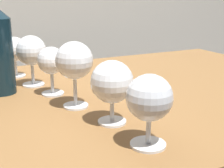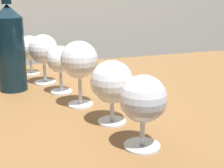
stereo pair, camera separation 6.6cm
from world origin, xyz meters
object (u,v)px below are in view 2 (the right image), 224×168
at_px(wine_glass_port, 112,83).
at_px(wine_glass_cabernet, 60,61).
at_px(wine_glass_rose, 30,48).
at_px(wine_glass_merlot, 43,50).
at_px(wine_glass_pinot, 143,101).
at_px(wine_bottle, 10,46).
at_px(wine_glass_white, 79,61).

xyz_separation_m(wine_glass_port, wine_glass_cabernet, (-0.06, 0.25, 0.00)).
xyz_separation_m(wine_glass_port, wine_glass_rose, (-0.11, 0.49, 0.00)).
distance_m(wine_glass_port, wine_glass_merlot, 0.37).
xyz_separation_m(wine_glass_pinot, wine_bottle, (-0.19, 0.45, 0.04)).
distance_m(wine_glass_port, wine_glass_cabernet, 0.25).
relative_size(wine_glass_port, wine_glass_cabernet, 1.04).
xyz_separation_m(wine_glass_cabernet, wine_glass_rose, (-0.05, 0.24, -0.00)).
height_order(wine_glass_merlot, wine_glass_rose, wine_glass_merlot).
distance_m(wine_glass_pinot, wine_bottle, 0.49).
height_order(wine_glass_cabernet, wine_bottle, wine_bottle).
bearing_deg(wine_glass_cabernet, wine_bottle, 148.93).
bearing_deg(wine_glass_rose, wine_glass_merlot, -78.51).
distance_m(wine_glass_port, wine_glass_rose, 0.50).
xyz_separation_m(wine_glass_merlot, wine_glass_rose, (-0.03, 0.13, -0.01)).
relative_size(wine_glass_merlot, wine_bottle, 0.47).
relative_size(wine_glass_port, wine_glass_rose, 1.03).
bearing_deg(wine_glass_white, wine_glass_port, -74.49).
bearing_deg(wine_glass_pinot, wine_glass_cabernet, 100.46).
xyz_separation_m(wine_glass_cabernet, wine_glass_merlot, (-0.03, 0.11, 0.01)).
distance_m(wine_glass_white, wine_glass_rose, 0.37).
bearing_deg(wine_glass_rose, wine_glass_cabernet, -77.41).
xyz_separation_m(wine_glass_pinot, wine_glass_white, (-0.05, 0.25, 0.02)).
bearing_deg(wine_glass_pinot, wine_bottle, 113.15).
bearing_deg(wine_glass_port, wine_glass_merlot, 103.26).
height_order(wine_glass_pinot, wine_glass_merlot, wine_glass_merlot).
bearing_deg(wine_glass_rose, wine_glass_port, -77.21).
height_order(wine_glass_cabernet, wine_glass_merlot, wine_glass_merlot).
bearing_deg(wine_glass_cabernet, wine_glass_white, -79.73).
distance_m(wine_glass_pinot, wine_glass_cabernet, 0.38).
bearing_deg(wine_glass_port, wine_glass_white, 105.51).
bearing_deg(wine_glass_pinot, wine_glass_merlot, 101.25).
height_order(wine_glass_pinot, wine_glass_cabernet, wine_glass_pinot).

